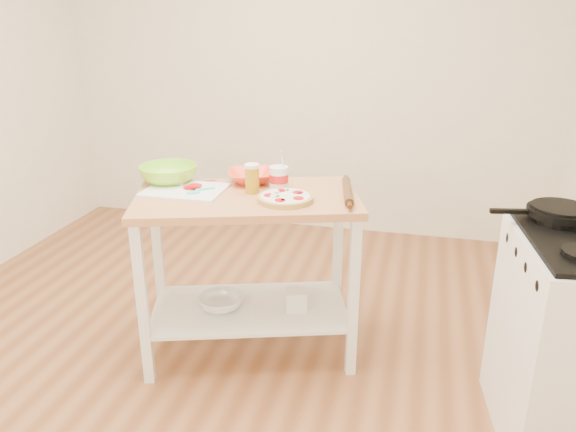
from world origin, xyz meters
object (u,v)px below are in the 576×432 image
(beer_pint, at_px, (252,178))
(yogurt_tub, at_px, (279,178))
(prep_island, at_px, (248,242))
(orange_bowl, at_px, (252,176))
(rolling_pin, at_px, (348,191))
(shelf_bin, at_px, (296,300))
(knife, at_px, (184,180))
(green_bowl, at_px, (168,174))
(skillet, at_px, (559,212))
(cutting_board, at_px, (185,189))
(spatula, at_px, (199,191))
(shelf_glass_bowl, at_px, (221,302))
(pizza, at_px, (285,198))

(beer_pint, height_order, yogurt_tub, yogurt_tub)
(prep_island, bearing_deg, orange_bowl, 101.14)
(rolling_pin, bearing_deg, shelf_bin, -162.55)
(knife, height_order, green_bowl, green_bowl)
(knife, xyz_separation_m, rolling_pin, (0.88, 0.00, 0.00))
(skillet, bearing_deg, green_bowl, 162.23)
(prep_island, height_order, yogurt_tub, yogurt_tub)
(cutting_board, height_order, beer_pint, beer_pint)
(spatula, relative_size, orange_bowl, 0.52)
(orange_bowl, bearing_deg, yogurt_tub, -26.01)
(knife, bearing_deg, shelf_bin, -35.16)
(skillet, xyz_separation_m, green_bowl, (-1.90, 0.22, -0.03))
(skillet, relative_size, knife, 1.77)
(spatula, height_order, beer_pint, beer_pint)
(prep_island, height_order, spatula, spatula)
(shelf_glass_bowl, bearing_deg, pizza, 3.22)
(orange_bowl, xyz_separation_m, beer_pint, (0.06, -0.18, 0.04))
(spatula, xyz_separation_m, knife, (-0.15, 0.15, 0.00))
(shelf_bin, bearing_deg, pizza, -117.68)
(spatula, xyz_separation_m, shelf_glass_bowl, (0.10, -0.02, -0.62))
(prep_island, relative_size, green_bowl, 4.09)
(green_bowl, distance_m, shelf_glass_bowl, 0.75)
(rolling_pin, bearing_deg, beer_pint, -171.77)
(skillet, distance_m, shelf_bin, 1.36)
(green_bowl, relative_size, rolling_pin, 0.81)
(pizza, bearing_deg, shelf_glass_bowl, -176.78)
(prep_island, relative_size, skillet, 2.93)
(beer_pint, height_order, shelf_glass_bowl, beer_pint)
(prep_island, distance_m, skillet, 1.47)
(prep_island, bearing_deg, knife, 163.27)
(cutting_board, height_order, shelf_bin, cutting_board)
(rolling_pin, height_order, shelf_glass_bowl, rolling_pin)
(skillet, distance_m, pizza, 1.22)
(cutting_board, bearing_deg, shelf_glass_bowl, -15.07)
(prep_island, relative_size, beer_pint, 8.36)
(pizza, relative_size, orange_bowl, 1.08)
(knife, bearing_deg, yogurt_tub, -25.80)
(cutting_board, xyz_separation_m, shelf_glass_bowl, (0.19, -0.05, -0.61))
(cutting_board, bearing_deg, shelf_bin, 3.93)
(spatula, bearing_deg, orange_bowl, 12.01)
(rolling_pin, bearing_deg, cutting_board, -171.29)
(prep_island, distance_m, green_bowl, 0.57)
(skillet, height_order, spatula, skillet)
(prep_island, distance_m, cutting_board, 0.42)
(prep_island, xyz_separation_m, green_bowl, (-0.48, 0.11, 0.30))
(spatula, height_order, shelf_bin, spatula)
(prep_island, distance_m, yogurt_tub, 0.37)
(green_bowl, distance_m, shelf_bin, 0.96)
(pizza, xyz_separation_m, beer_pint, (-0.19, 0.08, 0.06))
(skillet, xyz_separation_m, yogurt_tub, (-1.30, 0.26, -0.01))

